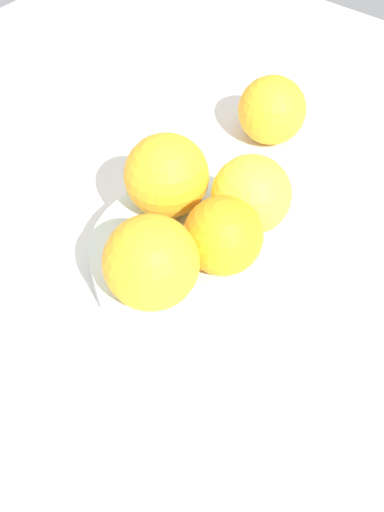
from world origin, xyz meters
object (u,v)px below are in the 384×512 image
(orange_loose_0, at_px, (272,110))
(orange_in_bowl_0, at_px, (167,176))
(fruit_bowl, at_px, (192,260))
(orange_in_bowl_3, at_px, (251,195))
(orange_in_bowl_2, at_px, (151,263))
(orange_in_bowl_1, at_px, (220,239))

(orange_loose_0, bearing_deg, orange_in_bowl_0, -177.08)
(fruit_bowl, xyz_separation_m, orange_in_bowl_3, (0.05, -0.02, 0.06))
(orange_loose_0, bearing_deg, orange_in_bowl_2, -166.44)
(orange_in_bowl_3, height_order, orange_loose_0, orange_in_bowl_3)
(orange_in_bowl_1, bearing_deg, orange_in_bowl_3, 8.95)
(orange_in_bowl_0, height_order, orange_in_bowl_3, orange_in_bowl_0)
(orange_in_bowl_2, bearing_deg, orange_loose_0, 13.56)
(fruit_bowl, bearing_deg, orange_in_bowl_0, 64.15)
(orange_in_bowl_0, distance_m, orange_in_bowl_3, 0.08)
(orange_in_bowl_3, bearing_deg, orange_in_bowl_2, 172.64)
(orange_in_bowl_1, bearing_deg, orange_in_bowl_2, 157.33)
(orange_in_bowl_2, relative_size, orange_in_bowl_3, 1.09)
(orange_in_bowl_0, height_order, orange_in_bowl_1, orange_in_bowl_0)
(orange_in_bowl_3, bearing_deg, orange_in_bowl_1, -171.05)
(fruit_bowl, height_order, orange_in_bowl_3, orange_in_bowl_3)
(orange_in_bowl_3, xyz_separation_m, orange_loose_0, (0.16, 0.08, -0.04))
(orange_in_bowl_1, bearing_deg, orange_in_bowl_0, 71.04)
(orange_in_bowl_1, distance_m, orange_in_bowl_2, 0.06)
(orange_in_bowl_1, height_order, orange_in_bowl_3, orange_in_bowl_3)
(fruit_bowl, relative_size, orange_in_bowl_3, 2.59)
(orange_in_bowl_3, distance_m, orange_loose_0, 0.18)
(orange_in_bowl_0, distance_m, orange_in_bowl_2, 0.10)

